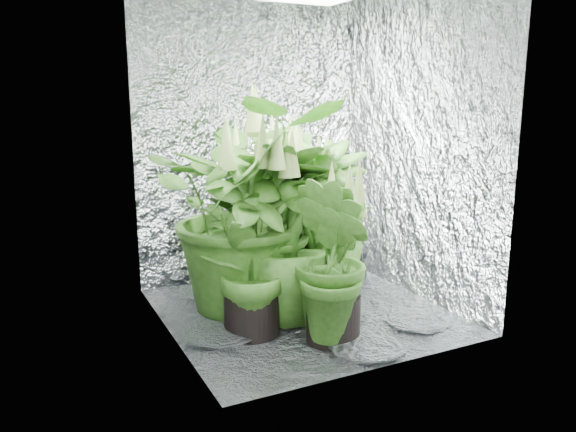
# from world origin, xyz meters

# --- Properties ---
(ground) EXTENTS (1.60, 1.60, 0.00)m
(ground) POSITION_xyz_m (0.00, 0.00, 0.00)
(ground) COLOR silver
(ground) RESTS_ON ground
(walls) EXTENTS (1.62, 1.62, 2.00)m
(walls) POSITION_xyz_m (0.00, 0.00, 1.00)
(walls) COLOR silver
(walls) RESTS_ON ground
(plant_a) EXTENTS (1.29, 1.29, 1.35)m
(plant_a) POSITION_xyz_m (-0.29, 0.14, 0.65)
(plant_a) COLOR black
(plant_a) RESTS_ON ground
(plant_b) EXTENTS (0.73, 0.73, 1.12)m
(plant_b) POSITION_xyz_m (-0.17, 0.51, 0.52)
(plant_b) COLOR black
(plant_b) RESTS_ON ground
(plant_c) EXTENTS (0.73, 0.73, 1.16)m
(plant_c) POSITION_xyz_m (0.16, 0.61, 0.53)
(plant_c) COLOR black
(plant_c) RESTS_ON ground
(plant_d) EXTENTS (0.75, 0.75, 1.10)m
(plant_d) POSITION_xyz_m (-0.14, -0.08, 0.51)
(plant_d) COLOR black
(plant_d) RESTS_ON ground
(plant_e) EXTENTS (0.90, 0.90, 0.98)m
(plant_e) POSITION_xyz_m (0.22, 0.24, 0.46)
(plant_e) COLOR black
(plant_e) RESTS_ON ground
(plant_f) EXTENTS (0.79, 0.79, 1.18)m
(plant_f) POSITION_xyz_m (-0.40, -0.16, 0.54)
(plant_f) COLOR black
(plant_f) RESTS_ON ground
(plant_g) EXTENTS (0.51, 0.51, 0.96)m
(plant_g) POSITION_xyz_m (-0.05, -0.43, 0.43)
(plant_g) COLOR black
(plant_g) RESTS_ON ground
(plant_h) EXTENTS (0.78, 0.78, 1.09)m
(plant_h) POSITION_xyz_m (0.11, 0.00, 0.50)
(plant_h) COLOR black
(plant_h) RESTS_ON ground
(circulation_fan) EXTENTS (0.13, 0.29, 0.33)m
(circulation_fan) POSITION_xyz_m (0.62, 0.39, 0.14)
(circulation_fan) COLOR black
(circulation_fan) RESTS_ON ground
(plant_label) EXTENTS (0.05, 0.02, 0.07)m
(plant_label) POSITION_xyz_m (0.01, -0.47, 0.30)
(plant_label) COLOR white
(plant_label) RESTS_ON plant_g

